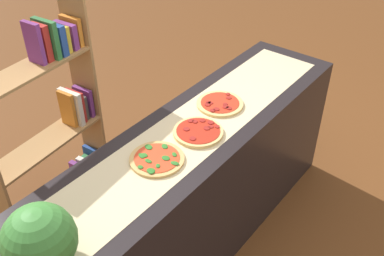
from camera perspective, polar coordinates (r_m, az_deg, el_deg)
name	(u,v)px	position (r m, az deg, el deg)	size (l,w,h in m)	color
ground_plane	(192,241)	(3.04, 0.00, -14.35)	(12.00, 12.00, 0.00)	brown
counter	(192,192)	(2.70, 0.00, -8.19)	(2.40, 0.57, 0.91)	black
parchment_paper	(192,131)	(2.40, 0.00, -0.37)	(2.20, 0.39, 0.00)	beige
pizza_spinach_0	(157,159)	(2.21, -4.54, -3.98)	(0.27, 0.27, 0.02)	tan
pizza_pepperoni_1	(198,132)	(2.37, 0.81, -0.50)	(0.27, 0.27, 0.03)	#DBB26B
pizza_pepperoni_2	(220,104)	(2.61, 3.61, 3.14)	(0.27, 0.27, 0.02)	#DBB26B
watermelon	(40,240)	(1.77, -19.01, -13.44)	(0.28, 0.28, 0.28)	#387A33
bookshelf	(50,103)	(2.96, -17.79, 3.05)	(0.88, 0.31, 1.64)	#A87A47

